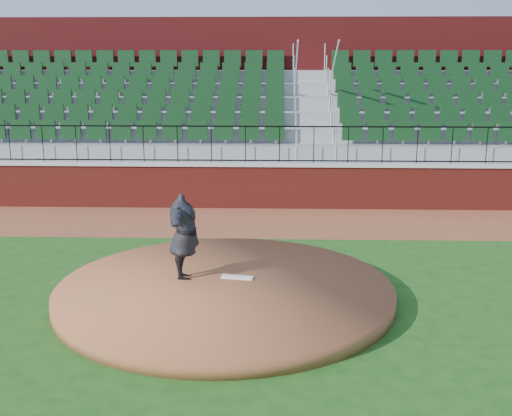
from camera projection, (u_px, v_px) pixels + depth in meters
The scene contains 10 objects.
ground at pixel (253, 299), 11.42m from camera, with size 90.00×90.00×0.00m, color #1C4B15.
warning_track at pixel (261, 222), 16.67m from camera, with size 34.00×3.20×0.01m, color brown.
field_wall at pixel (262, 187), 18.09m from camera, with size 34.00×0.35×1.20m, color maroon.
wall_cap at pixel (262, 164), 17.93m from camera, with size 34.00×0.45×0.10m, color #B7B7B7.
wall_railing at pixel (262, 144), 17.81m from camera, with size 34.00×0.05×1.00m, color black, non-canonical shape.
seating_stands at pixel (264, 117), 20.34m from camera, with size 34.00×5.10×4.60m, color gray, non-canonical shape.
concourse_wall at pixel (266, 97), 22.96m from camera, with size 34.00×0.50×5.50m, color maroon.
pitchers_mound at pixel (225, 292), 11.40m from camera, with size 5.97×5.97×0.25m, color brown.
pitching_rubber at pixel (237, 277), 11.71m from camera, with size 0.58×0.14×0.04m, color white.
pitcher at pixel (184, 236), 11.55m from camera, with size 1.94×0.53×1.58m, color black.
Camera 1 is at (0.40, -10.72, 4.23)m, focal length 45.08 mm.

